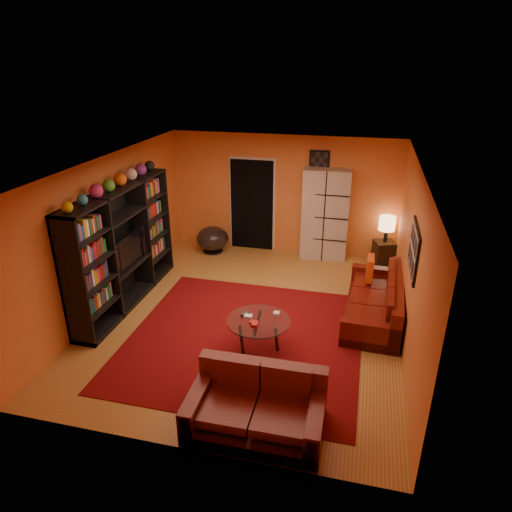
% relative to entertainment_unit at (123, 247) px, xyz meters
% --- Properties ---
extents(floor, '(6.00, 6.00, 0.00)m').
position_rel_entertainment_unit_xyz_m(floor, '(2.27, 0.00, -1.05)').
color(floor, olive).
rests_on(floor, ground).
extents(ceiling, '(6.00, 6.00, 0.00)m').
position_rel_entertainment_unit_xyz_m(ceiling, '(2.27, 0.00, 1.55)').
color(ceiling, white).
rests_on(ceiling, wall_back).
extents(wall_back, '(6.00, 0.00, 6.00)m').
position_rel_entertainment_unit_xyz_m(wall_back, '(2.27, 3.00, 0.25)').
color(wall_back, orange).
rests_on(wall_back, floor).
extents(wall_front, '(6.00, 0.00, 6.00)m').
position_rel_entertainment_unit_xyz_m(wall_front, '(2.27, -3.00, 0.25)').
color(wall_front, orange).
rests_on(wall_front, floor).
extents(wall_left, '(0.00, 6.00, 6.00)m').
position_rel_entertainment_unit_xyz_m(wall_left, '(-0.23, 0.00, 0.25)').
color(wall_left, orange).
rests_on(wall_left, floor).
extents(wall_right, '(0.00, 6.00, 6.00)m').
position_rel_entertainment_unit_xyz_m(wall_right, '(4.78, 0.00, 0.25)').
color(wall_right, orange).
rests_on(wall_right, floor).
extents(rug, '(3.60, 3.60, 0.01)m').
position_rel_entertainment_unit_xyz_m(rug, '(2.38, -0.70, -1.04)').
color(rug, '#53090C').
rests_on(rug, floor).
extents(doorway, '(0.95, 0.10, 2.04)m').
position_rel_entertainment_unit_xyz_m(doorway, '(1.57, 2.96, -0.03)').
color(doorway, black).
rests_on(doorway, floor).
extents(wall_art_right, '(0.03, 1.00, 0.70)m').
position_rel_entertainment_unit_xyz_m(wall_art_right, '(4.75, -0.30, 0.55)').
color(wall_art_right, black).
rests_on(wall_art_right, wall_right).
extents(wall_art_back, '(0.42, 0.03, 0.52)m').
position_rel_entertainment_unit_xyz_m(wall_art_back, '(3.02, 2.98, 1.00)').
color(wall_art_back, black).
rests_on(wall_art_back, wall_back).
extents(entertainment_unit, '(0.45, 3.00, 2.10)m').
position_rel_entertainment_unit_xyz_m(entertainment_unit, '(0.00, 0.00, 0.00)').
color(entertainment_unit, black).
rests_on(entertainment_unit, floor).
extents(tv, '(1.02, 0.13, 0.59)m').
position_rel_entertainment_unit_xyz_m(tv, '(0.05, -0.02, -0.04)').
color(tv, black).
rests_on(tv, entertainment_unit).
extents(sofa, '(0.98, 2.23, 0.85)m').
position_rel_entertainment_unit_xyz_m(sofa, '(4.41, 0.48, -0.77)').
color(sofa, '#4F0E0A').
rests_on(sofa, rug).
extents(loveseat, '(1.61, 0.97, 0.85)m').
position_rel_entertainment_unit_xyz_m(loveseat, '(2.99, -2.41, -0.77)').
color(loveseat, '#4F0E0A').
rests_on(loveseat, rug).
extents(throw_pillow, '(0.12, 0.42, 0.42)m').
position_rel_entertainment_unit_xyz_m(throw_pillow, '(4.22, 1.05, -0.42)').
color(throw_pillow, '#E04E18').
rests_on(throw_pillow, sofa).
extents(coffee_table, '(0.97, 0.97, 0.48)m').
position_rel_entertainment_unit_xyz_m(coffee_table, '(2.64, -0.89, -0.61)').
color(coffee_table, silver).
rests_on(coffee_table, floor).
extents(storage_cabinet, '(1.00, 0.48, 1.97)m').
position_rel_entertainment_unit_xyz_m(storage_cabinet, '(3.23, 2.80, -0.07)').
color(storage_cabinet, '#BAB5AC').
rests_on(storage_cabinet, floor).
extents(bowl_chair, '(0.72, 0.72, 0.59)m').
position_rel_entertainment_unit_xyz_m(bowl_chair, '(0.77, 2.50, -0.74)').
color(bowl_chair, black).
rests_on(bowl_chair, floor).
extents(side_table, '(0.51, 0.51, 0.50)m').
position_rel_entertainment_unit_xyz_m(side_table, '(4.53, 2.75, -0.80)').
color(side_table, black).
rests_on(side_table, floor).
extents(table_lamp, '(0.33, 0.33, 0.56)m').
position_rel_entertainment_unit_xyz_m(table_lamp, '(4.53, 2.75, -0.15)').
color(table_lamp, black).
rests_on(table_lamp, side_table).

